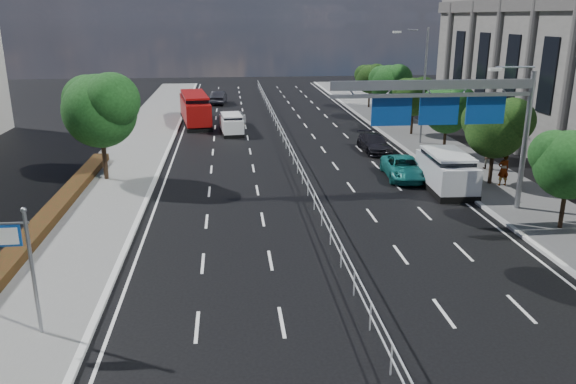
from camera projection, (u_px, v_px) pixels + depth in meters
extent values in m
plane|color=black|center=(364.00, 318.00, 19.00)|extent=(160.00, 160.00, 0.00)
cube|color=slate|center=(9.00, 335.00, 17.81)|extent=(5.00, 140.00, 0.14)
cube|color=silver|center=(90.00, 331.00, 18.06)|extent=(0.25, 140.00, 0.15)
cube|color=silver|center=(291.00, 145.00, 40.05)|extent=(0.05, 85.00, 0.05)
cube|color=silver|center=(291.00, 151.00, 40.18)|extent=(0.05, 85.00, 0.05)
cube|color=black|center=(7.00, 264.00, 22.28)|extent=(1.00, 36.00, 0.44)
cylinder|color=gray|center=(33.00, 276.00, 17.30)|extent=(0.12, 0.12, 4.20)
sphere|color=gray|center=(24.00, 210.00, 16.66)|extent=(0.18, 0.18, 0.18)
cylinder|color=gray|center=(6.00, 223.00, 16.72)|extent=(1.30, 0.07, 0.07)
cylinder|color=gray|center=(525.00, 143.00, 28.49)|extent=(0.28, 0.28, 7.20)
cube|color=gray|center=(434.00, 85.00, 27.08)|extent=(10.20, 0.25, 0.45)
cube|color=gray|center=(434.00, 95.00, 27.23)|extent=(10.20, 0.18, 0.18)
cylinder|color=gray|center=(515.00, 67.00, 27.25)|extent=(2.00, 0.10, 0.10)
cube|color=silver|center=(495.00, 69.00, 27.18)|extent=(0.60, 0.25, 0.15)
cube|color=navy|center=(485.00, 110.00, 27.92)|extent=(2.00, 0.08, 1.40)
cube|color=white|center=(485.00, 110.00, 27.97)|extent=(1.80, 0.02, 1.20)
cube|color=navy|center=(439.00, 111.00, 27.68)|extent=(2.00, 0.08, 1.40)
cube|color=white|center=(438.00, 111.00, 27.73)|extent=(1.80, 0.02, 1.20)
cube|color=navy|center=(391.00, 112.00, 27.44)|extent=(2.00, 0.08, 1.40)
cube|color=white|center=(391.00, 111.00, 27.48)|extent=(1.80, 0.02, 1.20)
cylinder|color=gray|center=(424.00, 88.00, 43.42)|extent=(0.16, 0.16, 9.00)
cylinder|color=gray|center=(413.00, 30.00, 42.01)|extent=(0.10, 2.40, 0.10)
cube|color=silver|center=(397.00, 32.00, 41.94)|extent=(0.60, 0.25, 0.15)
cube|color=#4C4947|center=(536.00, 4.00, 38.42)|extent=(0.40, 36.00, 1.00)
cylinder|color=black|center=(104.00, 153.00, 34.33)|extent=(0.28, 0.28, 3.50)
sphere|color=#123611|center=(100.00, 111.00, 33.56)|extent=(4.40, 4.40, 4.40)
sphere|color=#123611|center=(112.00, 101.00, 32.81)|extent=(3.30, 3.30, 3.30)
sphere|color=#123611|center=(88.00, 100.00, 33.94)|extent=(3.08, 3.08, 3.08)
cylinder|color=black|center=(563.00, 204.00, 26.39)|extent=(0.21, 0.21, 2.60)
sphere|color=#123611|center=(569.00, 165.00, 25.81)|extent=(3.20, 3.20, 3.20)
sphere|color=#123611|center=(553.00, 154.00, 26.09)|extent=(2.24, 2.24, 2.24)
cylinder|color=black|center=(492.00, 163.00, 33.47)|extent=(0.22, 0.22, 2.80)
sphere|color=black|center=(495.00, 129.00, 32.85)|extent=(3.50, 3.50, 3.50)
sphere|color=black|center=(512.00, 121.00, 32.26)|extent=(2.62, 2.62, 2.62)
sphere|color=black|center=(482.00, 120.00, 33.16)|extent=(2.45, 2.45, 2.45)
cylinder|color=black|center=(445.00, 138.00, 40.61)|extent=(0.22, 0.22, 2.70)
sphere|color=#123611|center=(447.00, 110.00, 40.01)|extent=(3.30, 3.30, 3.30)
sphere|color=#123611|center=(459.00, 104.00, 39.44)|extent=(2.48, 2.48, 2.47)
sphere|color=#123611|center=(437.00, 103.00, 40.29)|extent=(2.31, 2.31, 2.31)
cylinder|color=black|center=(412.00, 120.00, 47.73)|extent=(0.21, 0.21, 2.65)
sphere|color=black|center=(414.00, 97.00, 47.14)|extent=(3.20, 3.20, 3.20)
sphere|color=black|center=(423.00, 91.00, 46.59)|extent=(2.40, 2.40, 2.40)
sphere|color=black|center=(406.00, 91.00, 47.42)|extent=(2.24, 2.24, 2.24)
cylinder|color=black|center=(388.00, 106.00, 54.82)|extent=(0.23, 0.23, 2.85)
sphere|color=#123611|center=(389.00, 84.00, 54.19)|extent=(3.60, 3.60, 3.60)
sphere|color=#123611|center=(398.00, 78.00, 53.58)|extent=(2.70, 2.70, 2.70)
sphere|color=#123611|center=(381.00, 79.00, 54.50)|extent=(2.52, 2.52, 2.52)
cylinder|color=black|center=(369.00, 97.00, 61.97)|extent=(0.21, 0.21, 2.60)
sphere|color=black|center=(370.00, 79.00, 61.40)|extent=(3.10, 3.10, 3.10)
sphere|color=black|center=(377.00, 74.00, 60.86)|extent=(2.32, 2.33, 2.32)
sphere|color=black|center=(364.00, 75.00, 61.66)|extent=(2.17, 2.17, 2.17)
cube|color=black|center=(232.00, 132.00, 48.74)|extent=(2.11, 4.14, 0.28)
cube|color=white|center=(232.00, 124.00, 48.53)|extent=(2.07, 4.06, 1.18)
cube|color=black|center=(231.00, 118.00, 48.36)|extent=(1.83, 2.96, 0.52)
cube|color=white|center=(231.00, 115.00, 48.28)|extent=(1.92, 3.20, 0.10)
cylinder|color=black|center=(225.00, 134.00, 47.35)|extent=(0.31, 0.61, 0.59)
cylinder|color=black|center=(242.00, 133.00, 47.63)|extent=(0.31, 0.61, 0.59)
cylinder|color=black|center=(222.00, 128.00, 49.76)|extent=(0.31, 0.61, 0.59)
cylinder|color=black|center=(238.00, 127.00, 50.04)|extent=(0.31, 0.61, 0.59)
cube|color=black|center=(196.00, 122.00, 53.65)|extent=(3.52, 9.69, 0.28)
cube|color=maroon|center=(195.00, 109.00, 53.29)|extent=(3.45, 9.50, 1.92)
cube|color=black|center=(194.00, 99.00, 53.00)|extent=(2.92, 6.90, 0.85)
cube|color=maroon|center=(194.00, 94.00, 52.88)|extent=(3.09, 7.46, 0.17)
cylinder|color=black|center=(188.00, 126.00, 50.56)|extent=(0.32, 0.61, 0.58)
cylinder|color=black|center=(209.00, 125.00, 50.98)|extent=(0.32, 0.61, 0.58)
cylinder|color=black|center=(183.00, 115.00, 56.23)|extent=(0.32, 0.61, 0.58)
cylinder|color=black|center=(202.00, 115.00, 56.66)|extent=(0.32, 0.61, 0.58)
imported|color=silver|center=(235.00, 119.00, 51.54)|extent=(2.33, 4.82, 1.59)
imported|color=black|center=(219.00, 97.00, 65.46)|extent=(1.99, 4.58, 1.46)
cube|color=black|center=(445.00, 186.00, 33.06)|extent=(2.54, 5.46, 0.37)
cube|color=silver|center=(446.00, 172.00, 32.80)|extent=(2.49, 5.35, 1.51)
cube|color=black|center=(447.00, 159.00, 32.57)|extent=(2.24, 3.88, 0.67)
cube|color=silver|center=(448.00, 154.00, 32.47)|extent=(2.34, 4.20, 0.13)
cylinder|color=black|center=(439.00, 192.00, 31.30)|extent=(0.36, 0.77, 0.75)
cylinder|color=black|center=(472.00, 192.00, 31.40)|extent=(0.36, 0.77, 0.75)
cylinder|color=black|center=(421.00, 175.00, 34.60)|extent=(0.36, 0.77, 0.75)
cylinder|color=black|center=(451.00, 175.00, 34.70)|extent=(0.36, 0.77, 0.75)
imported|color=#19716C|center=(404.00, 168.00, 35.22)|extent=(2.59, 4.99, 1.34)
imported|color=black|center=(374.00, 143.00, 42.14)|extent=(1.99, 4.55, 1.30)
imported|color=gray|center=(503.00, 170.00, 33.12)|extent=(0.74, 0.52, 1.93)
imported|color=gray|center=(488.00, 155.00, 36.82)|extent=(1.10, 1.03, 1.80)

